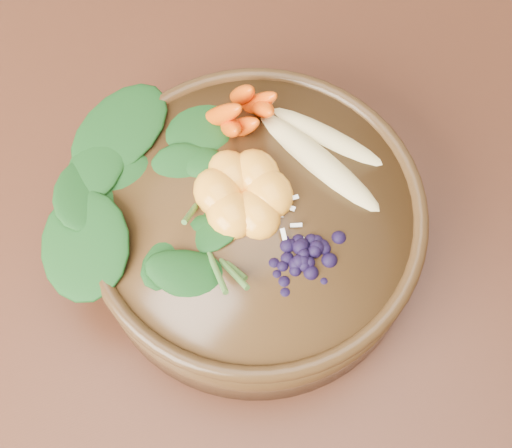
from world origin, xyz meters
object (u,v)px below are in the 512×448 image
object	(u,v)px
dining_table	(360,236)
stoneware_bowl	(256,229)
carrot_cluster	(238,91)
kale_heap	(166,184)
blueberry_pile	(310,247)
banana_halves	(324,140)
mandarin_cluster	(243,186)

from	to	relation	value
dining_table	stoneware_bowl	size ratio (longest dim) A/B	5.53
dining_table	carrot_cluster	world-z (taller)	carrot_cluster
kale_heap	blueberry_pile	xyz separation A→B (m)	(0.08, -0.10, -0.00)
dining_table	blueberry_pile	xyz separation A→B (m)	(-0.10, -0.05, 0.19)
stoneware_bowl	banana_halves	bearing A→B (deg)	18.78
stoneware_bowl	mandarin_cluster	world-z (taller)	mandarin_cluster
blueberry_pile	dining_table	bearing A→B (deg)	25.40
mandarin_cluster	blueberry_pile	size ratio (longest dim) A/B	0.69
stoneware_bowl	carrot_cluster	size ratio (longest dim) A/B	3.62
dining_table	mandarin_cluster	xyz separation A→B (m)	(-0.13, 0.03, 0.19)
carrot_cluster	mandarin_cluster	world-z (taller)	carrot_cluster
banana_halves	blueberry_pile	world-z (taller)	blueberry_pile
banana_halves	carrot_cluster	bearing A→B (deg)	113.06
stoneware_bowl	carrot_cluster	distance (m)	0.12
mandarin_cluster	blueberry_pile	world-z (taller)	blueberry_pile
carrot_cluster	banana_halves	distance (m)	0.08
banana_halves	blueberry_pile	size ratio (longest dim) A/B	1.23
kale_heap	dining_table	bearing A→B (deg)	-15.99
stoneware_bowl	mandarin_cluster	distance (m)	0.06
dining_table	carrot_cluster	size ratio (longest dim) A/B	20.03
banana_halves	mandarin_cluster	distance (m)	0.08
stoneware_bowl	kale_heap	world-z (taller)	kale_heap
mandarin_cluster	stoneware_bowl	bearing A→B (deg)	-80.31
carrot_cluster	dining_table	bearing A→B (deg)	-61.46
kale_heap	banana_halves	size ratio (longest dim) A/B	1.15
banana_halves	mandarin_cluster	xyz separation A→B (m)	(-0.08, -0.01, 0.00)
dining_table	kale_heap	world-z (taller)	kale_heap
stoneware_bowl	carrot_cluster	world-z (taller)	carrot_cluster
dining_table	mandarin_cluster	size ratio (longest dim) A/B	17.42
carrot_cluster	kale_heap	bearing A→B (deg)	-169.49
carrot_cluster	mandarin_cluster	size ratio (longest dim) A/B	0.87
banana_halves	mandarin_cluster	world-z (taller)	mandarin_cluster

